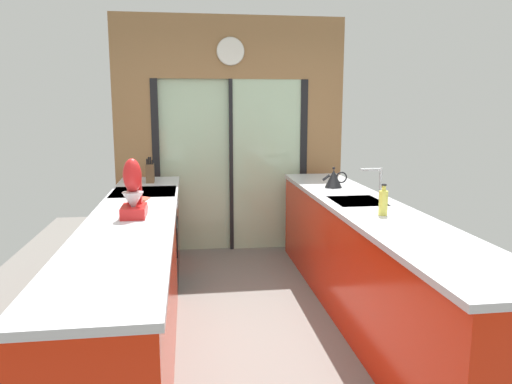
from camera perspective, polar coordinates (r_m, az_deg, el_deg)
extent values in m
cube|color=slate|center=(4.30, -0.62, -13.46)|extent=(5.04, 7.60, 0.02)
cube|color=olive|center=(5.77, -3.04, 16.44)|extent=(2.64, 0.08, 0.70)
cube|color=#B2D1AD|center=(5.78, -7.09, 2.95)|extent=(0.80, 0.02, 2.00)
cube|color=#B2D1AD|center=(5.81, 1.24, 3.07)|extent=(0.80, 0.02, 2.00)
cube|color=black|center=(5.77, -11.47, 2.82)|extent=(0.08, 0.10, 2.00)
cube|color=black|center=(5.91, 5.42, 3.15)|extent=(0.08, 0.10, 2.00)
cube|color=black|center=(5.78, -2.92, 3.02)|extent=(0.04, 0.10, 2.00)
cube|color=olive|center=(5.79, -13.94, 2.75)|extent=(0.42, 0.08, 2.00)
cube|color=olive|center=(5.98, 7.76, 3.18)|extent=(0.42, 0.08, 2.00)
cylinder|color=white|center=(5.71, -2.98, 16.01)|extent=(0.29, 0.03, 0.29)
torus|color=beige|center=(5.71, -2.98, 16.01)|extent=(0.31, 0.02, 0.31)
cube|color=red|center=(3.27, -14.89, -13.08)|extent=(0.58, 2.55, 0.88)
cube|color=red|center=(5.36, -12.12, -3.85)|extent=(0.58, 0.65, 0.88)
cube|color=#BCBCC1|center=(3.72, -14.08, -2.76)|extent=(0.62, 3.80, 0.04)
cube|color=red|center=(4.08, 12.85, -8.29)|extent=(0.58, 3.80, 0.88)
cube|color=#BCBCC1|center=(3.96, 13.11, -1.96)|extent=(0.62, 3.80, 0.04)
cube|color=#B7BABC|center=(4.18, 11.63, -1.33)|extent=(0.40, 0.48, 0.05)
cylinder|color=#B7BABC|center=(4.23, 14.26, 0.89)|extent=(0.02, 0.02, 0.27)
cylinder|color=#B7BABC|center=(4.18, 13.19, 2.57)|extent=(0.18, 0.02, 0.02)
cube|color=black|center=(4.75, -12.65, -5.65)|extent=(0.58, 0.60, 0.88)
cube|color=black|center=(4.73, -9.09, -5.11)|extent=(0.01, 0.48, 0.28)
cube|color=black|center=(4.65, -12.87, -0.12)|extent=(0.58, 0.60, 0.03)
cylinder|color=#B7BABC|center=(4.48, -9.18, -1.76)|extent=(0.02, 0.04, 0.04)
cylinder|color=#B7BABC|center=(4.65, -9.14, -1.31)|extent=(0.02, 0.04, 0.04)
cylinder|color=#B7BABC|center=(4.83, -9.10, -0.89)|extent=(0.02, 0.04, 0.04)
cylinder|color=#BC4C38|center=(3.96, -13.43, -1.62)|extent=(0.08, 0.08, 0.01)
cone|color=#BC4C38|center=(3.95, -13.45, -1.14)|extent=(0.18, 0.18, 0.06)
cube|color=brown|center=(5.17, -12.20, 2.13)|extent=(0.08, 0.14, 0.19)
cylinder|color=black|center=(5.16, -12.55, 3.42)|extent=(0.02, 0.02, 0.07)
cylinder|color=black|center=(5.15, -12.35, 3.52)|extent=(0.02, 0.02, 0.08)
cylinder|color=black|center=(5.15, -12.15, 3.52)|extent=(0.02, 0.02, 0.09)
cylinder|color=black|center=(5.15, -11.94, 3.35)|extent=(0.02, 0.02, 0.05)
cube|color=red|center=(3.61, -13.98, -2.19)|extent=(0.17, 0.26, 0.08)
cube|color=red|center=(3.68, -13.91, 0.27)|extent=(0.10, 0.08, 0.20)
ellipsoid|color=red|center=(3.55, -14.17, 1.88)|extent=(0.13, 0.12, 0.24)
cone|color=#B7BABC|center=(3.56, -14.08, -1.04)|extent=(0.15, 0.15, 0.13)
cone|color=black|center=(4.80, 8.99, 1.56)|extent=(0.17, 0.17, 0.18)
sphere|color=black|center=(4.79, 9.02, 2.74)|extent=(0.03, 0.03, 0.03)
cylinder|color=black|center=(4.78, 8.14, 1.65)|extent=(0.08, 0.02, 0.07)
torus|color=black|center=(4.82, 9.89, 1.68)|extent=(0.11, 0.01, 0.11)
cylinder|color=#D1CC4C|center=(3.66, 14.57, -1.26)|extent=(0.07, 0.07, 0.18)
cylinder|color=#D1CC4C|center=(3.64, 14.64, 0.43)|extent=(0.03, 0.03, 0.04)
cylinder|color=black|center=(3.63, 14.66, 0.81)|extent=(0.04, 0.04, 0.01)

